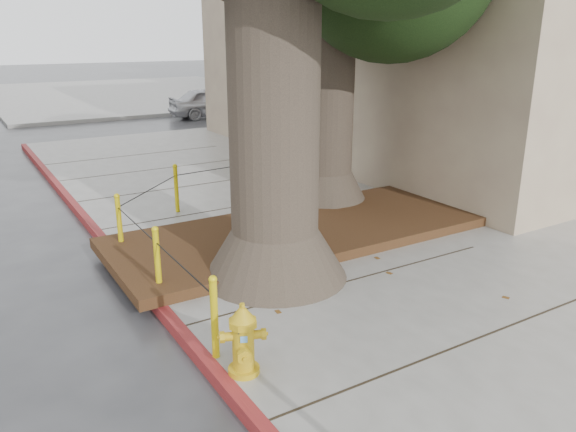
# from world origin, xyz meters

# --- Properties ---
(ground) EXTENTS (140.00, 140.00, 0.00)m
(ground) POSITION_xyz_m (0.00, 0.00, 0.00)
(ground) COLOR #28282B
(ground) RESTS_ON ground
(sidewalk_main) EXTENTS (16.00, 26.00, 0.15)m
(sidewalk_main) POSITION_xyz_m (6.00, 2.50, 0.07)
(sidewalk_main) COLOR slate
(sidewalk_main) RESTS_ON ground
(sidewalk_far) EXTENTS (16.00, 20.00, 0.15)m
(sidewalk_far) POSITION_xyz_m (6.00, 30.00, 0.07)
(sidewalk_far) COLOR slate
(sidewalk_far) RESTS_ON ground
(curb_red) EXTENTS (0.14, 26.00, 0.16)m
(curb_red) POSITION_xyz_m (-2.00, 2.50, 0.07)
(curb_red) COLOR maroon
(curb_red) RESTS_ON ground
(planter_bed) EXTENTS (6.40, 2.60, 0.16)m
(planter_bed) POSITION_xyz_m (0.90, 3.90, 0.23)
(planter_bed) COLOR black
(planter_bed) RESTS_ON sidewalk_main
(building_side_white) EXTENTS (10.00, 10.00, 9.00)m
(building_side_white) POSITION_xyz_m (16.00, 26.00, 4.50)
(building_side_white) COLOR silver
(building_side_white) RESTS_ON ground
(bollard_ring) EXTENTS (3.79, 5.39, 0.95)m
(bollard_ring) POSITION_xyz_m (-0.87, 4.38, 0.66)
(bollard_ring) COLOR gold
(bollard_ring) RESTS_ON sidewalk_main
(fire_hydrant) EXTENTS (0.42, 0.42, 0.78)m
(fire_hydrant) POSITION_xyz_m (-1.78, 0.78, 0.53)
(fire_hydrant) COLOR gold
(fire_hydrant) RESTS_ON sidewalk_main
(car_silver) EXTENTS (3.87, 1.91, 1.27)m
(car_silver) POSITION_xyz_m (5.95, 18.78, 0.63)
(car_silver) COLOR #B6B7BC
(car_silver) RESTS_ON ground
(car_red) EXTENTS (4.00, 1.48, 1.31)m
(car_red) POSITION_xyz_m (11.76, 17.24, 0.65)
(car_red) COLOR maroon
(car_red) RESTS_ON ground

